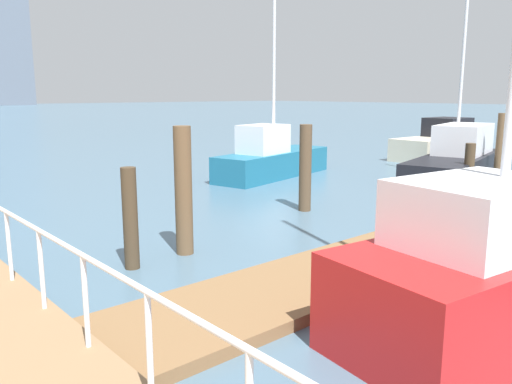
{
  "coord_description": "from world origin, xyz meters",
  "views": [
    {
      "loc": [
        -5.22,
        3.49,
        3.15
      ],
      "look_at": [
        0.87,
        10.44,
        1.37
      ],
      "focal_mm": 36.13,
      "sensor_mm": 36.0,
      "label": 1
    }
  ],
  "objects_px": {
    "moored_boat_0": "(458,158)",
    "moored_boat_3": "(492,268)",
    "moored_boat_2": "(271,158)",
    "moored_boat_4": "(440,144)"
  },
  "relations": [
    {
      "from": "moored_boat_0",
      "to": "moored_boat_3",
      "type": "relative_size",
      "value": 0.73
    },
    {
      "from": "moored_boat_2",
      "to": "moored_boat_4",
      "type": "bearing_deg",
      "value": -7.41
    },
    {
      "from": "moored_boat_2",
      "to": "moored_boat_4",
      "type": "relative_size",
      "value": 1.49
    },
    {
      "from": "moored_boat_0",
      "to": "moored_boat_3",
      "type": "height_order",
      "value": "moored_boat_3"
    },
    {
      "from": "moored_boat_2",
      "to": "moored_boat_4",
      "type": "height_order",
      "value": "moored_boat_2"
    },
    {
      "from": "moored_boat_0",
      "to": "moored_boat_2",
      "type": "distance_m",
      "value": 7.09
    },
    {
      "from": "moored_boat_4",
      "to": "moored_boat_2",
      "type": "bearing_deg",
      "value": 172.59
    },
    {
      "from": "moored_boat_2",
      "to": "moored_boat_3",
      "type": "xyz_separation_m",
      "value": [
        -6.62,
        -11.44,
        0.13
      ]
    },
    {
      "from": "moored_boat_0",
      "to": "moored_boat_2",
      "type": "height_order",
      "value": "moored_boat_2"
    },
    {
      "from": "moored_boat_0",
      "to": "moored_boat_4",
      "type": "xyz_separation_m",
      "value": [
        4.75,
        3.39,
        -0.02
      ]
    }
  ]
}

